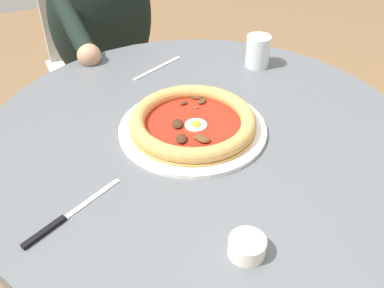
% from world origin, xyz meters
% --- Properties ---
extents(dining_table, '(1.01, 1.01, 0.72)m').
position_xyz_m(dining_table, '(0.00, 0.00, 0.60)').
color(dining_table, '#565B60').
rests_on(dining_table, ground).
extents(pizza_on_plate, '(0.34, 0.34, 0.05)m').
position_xyz_m(pizza_on_plate, '(0.01, -0.01, 0.74)').
color(pizza_on_plate, white).
rests_on(pizza_on_plate, dining_table).
extents(water_glass, '(0.07, 0.07, 0.09)m').
position_xyz_m(water_glass, '(-0.28, -0.23, 0.76)').
color(water_glass, silver).
rests_on(water_glass, dining_table).
extents(steak_knife, '(0.20, 0.11, 0.01)m').
position_xyz_m(steak_knife, '(0.34, 0.15, 0.72)').
color(steak_knife, silver).
rests_on(steak_knife, dining_table).
extents(ramekin_capers, '(0.06, 0.06, 0.03)m').
position_xyz_m(ramekin_capers, '(0.07, 0.34, 0.74)').
color(ramekin_capers, white).
rests_on(ramekin_capers, dining_table).
extents(fork_utensil, '(0.17, 0.09, 0.00)m').
position_xyz_m(fork_utensil, '(-0.02, -0.33, 0.72)').
color(fork_utensil, '#BCBCC1').
rests_on(fork_utensil, dining_table).
extents(diner_person, '(0.38, 0.50, 1.17)m').
position_xyz_m(diner_person, '(0.04, -0.76, 0.52)').
color(diner_person, '#282833').
rests_on(diner_person, ground).
extents(cafe_chair_diner, '(0.41, 0.41, 0.92)m').
position_xyz_m(cafe_chair_diner, '(0.04, -0.90, 0.55)').
color(cafe_chair_diner, beige).
rests_on(cafe_chair_diner, ground).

